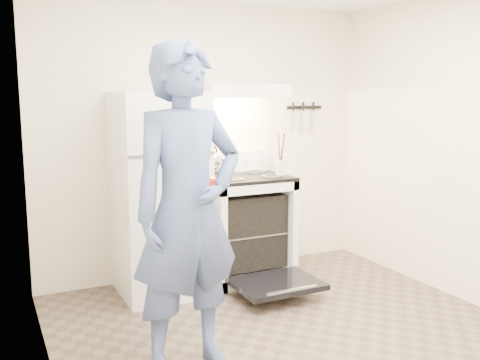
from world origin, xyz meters
The scene contains 15 objects.
floor centered at (0.00, 0.00, 0.00)m, with size 3.60×3.60×0.00m, color brown.
back_wall centered at (0.00, 1.80, 1.25)m, with size 3.20×0.02×2.50m, color #F4E6CD.
refrigerator centered at (-0.58, 1.45, 0.85)m, with size 0.70×0.70×1.70m, color white.
stove_body centered at (0.23, 1.48, 0.46)m, with size 0.76×0.65×0.92m, color white.
cooktop centered at (0.23, 1.48, 0.94)m, with size 0.76×0.65×0.03m, color black.
backsplash centered at (0.23, 1.76, 1.05)m, with size 0.76×0.07×0.20m, color white.
oven_door centered at (0.23, 0.88, 0.12)m, with size 0.70×0.54×0.04m, color black.
oven_rack centered at (0.23, 1.48, 0.44)m, with size 0.60×0.52×0.01m, color slate.
range_hood centered at (0.23, 1.55, 1.71)m, with size 0.76×0.50×0.12m, color white.
knife_strip centered at (1.05, 1.79, 1.55)m, with size 0.40×0.02×0.03m, color black.
pizza_stone centered at (0.17, 1.55, 0.45)m, with size 0.37×0.37×0.02m, color #81624A.
tea_kettle centered at (-0.01, 1.70, 1.09)m, with size 0.23×0.19×0.27m, color #B7B7BC, non-canonical shape.
utensil_jar centered at (0.46, 1.22, 1.05)m, with size 0.09×0.09×0.13m, color silver.
person centered at (-0.82, 0.13, 1.00)m, with size 0.73×0.48×1.99m, color navy.
dutch_oven centered at (-0.60, 0.52, 1.05)m, with size 0.32×0.25×0.22m, color #C00B06, non-canonical shape.
Camera 1 is at (-1.90, -2.80, 1.68)m, focal length 40.00 mm.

